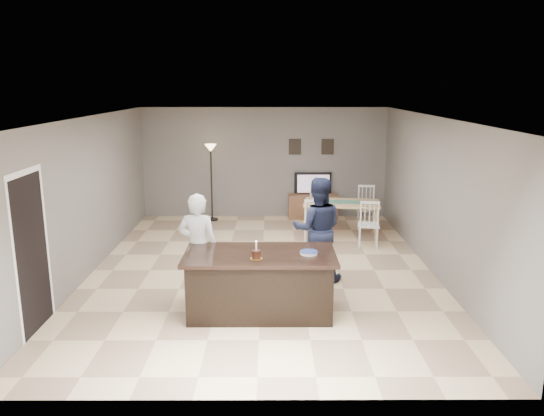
{
  "coord_description": "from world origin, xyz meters",
  "views": [
    {
      "loc": [
        0.15,
        -8.96,
        3.23
      ],
      "look_at": [
        0.18,
        -0.3,
        1.21
      ],
      "focal_mm": 35.0,
      "sensor_mm": 36.0,
      "label": 1
    }
  ],
  "objects_px": {
    "man": "(317,229)",
    "plate_stack": "(309,253)",
    "kitchen_island": "(260,283)",
    "birthday_cake": "(256,254)",
    "television": "(313,183)",
    "floor_lamp": "(211,162)",
    "woman": "(198,247)",
    "tv_console": "(313,206)",
    "dining_table": "(342,208)"
  },
  "relations": [
    {
      "from": "television",
      "to": "birthday_cake",
      "type": "relative_size",
      "value": 3.53
    },
    {
      "from": "birthday_cake",
      "to": "floor_lamp",
      "type": "height_order",
      "value": "floor_lamp"
    },
    {
      "from": "tv_console",
      "to": "dining_table",
      "type": "xyz_separation_m",
      "value": [
        0.49,
        -1.57,
        0.33
      ]
    },
    {
      "from": "man",
      "to": "plate_stack",
      "type": "bearing_deg",
      "value": 82.71
    },
    {
      "from": "dining_table",
      "to": "birthday_cake",
      "type": "bearing_deg",
      "value": -104.48
    },
    {
      "from": "woman",
      "to": "tv_console",
      "type": "bearing_deg",
      "value": -105.64
    },
    {
      "from": "tv_console",
      "to": "floor_lamp",
      "type": "bearing_deg",
      "value": -176.39
    },
    {
      "from": "tv_console",
      "to": "birthday_cake",
      "type": "xyz_separation_m",
      "value": [
        -1.24,
        -5.8,
        0.66
      ]
    },
    {
      "from": "man",
      "to": "birthday_cake",
      "type": "bearing_deg",
      "value": 60.96
    },
    {
      "from": "tv_console",
      "to": "woman",
      "type": "xyz_separation_m",
      "value": [
        -2.15,
        -5.02,
        0.53
      ]
    },
    {
      "from": "plate_stack",
      "to": "floor_lamp",
      "type": "xyz_separation_m",
      "value": [
        -1.96,
        5.45,
        0.52
      ]
    },
    {
      "from": "floor_lamp",
      "to": "birthday_cake",
      "type": "bearing_deg",
      "value": -77.73
    },
    {
      "from": "birthday_cake",
      "to": "tv_console",
      "type": "bearing_deg",
      "value": 77.9
    },
    {
      "from": "television",
      "to": "birthday_cake",
      "type": "xyz_separation_m",
      "value": [
        -1.24,
        -5.87,
        0.1
      ]
    },
    {
      "from": "man",
      "to": "dining_table",
      "type": "xyz_separation_m",
      "value": [
        0.76,
        2.65,
        -0.25
      ]
    },
    {
      "from": "television",
      "to": "plate_stack",
      "type": "relative_size",
      "value": 3.59
    },
    {
      "from": "birthday_cake",
      "to": "plate_stack",
      "type": "distance_m",
      "value": 0.76
    },
    {
      "from": "birthday_cake",
      "to": "man",
      "type": "bearing_deg",
      "value": 58.31
    },
    {
      "from": "television",
      "to": "man",
      "type": "xyz_separation_m",
      "value": [
        -0.27,
        -4.29,
        0.02
      ]
    },
    {
      "from": "man",
      "to": "kitchen_island",
      "type": "bearing_deg",
      "value": 57.96
    },
    {
      "from": "plate_stack",
      "to": "floor_lamp",
      "type": "relative_size",
      "value": 0.14
    },
    {
      "from": "floor_lamp",
      "to": "tv_console",
      "type": "bearing_deg",
      "value": 3.61
    },
    {
      "from": "television",
      "to": "woman",
      "type": "relative_size",
      "value": 0.55
    },
    {
      "from": "plate_stack",
      "to": "floor_lamp",
      "type": "bearing_deg",
      "value": 109.8
    },
    {
      "from": "birthday_cake",
      "to": "plate_stack",
      "type": "xyz_separation_m",
      "value": [
        0.74,
        0.2,
        -0.04
      ]
    },
    {
      "from": "television",
      "to": "woman",
      "type": "bearing_deg",
      "value": 67.11
    },
    {
      "from": "television",
      "to": "floor_lamp",
      "type": "bearing_deg",
      "value": 5.22
    },
    {
      "from": "man",
      "to": "floor_lamp",
      "type": "distance_m",
      "value": 4.66
    },
    {
      "from": "tv_console",
      "to": "dining_table",
      "type": "height_order",
      "value": "dining_table"
    },
    {
      "from": "television",
      "to": "floor_lamp",
      "type": "height_order",
      "value": "floor_lamp"
    },
    {
      "from": "kitchen_island",
      "to": "birthday_cake",
      "type": "xyz_separation_m",
      "value": [
        -0.04,
        -0.23,
        0.51
      ]
    },
    {
      "from": "tv_console",
      "to": "birthday_cake",
      "type": "height_order",
      "value": "birthday_cake"
    },
    {
      "from": "floor_lamp",
      "to": "plate_stack",
      "type": "bearing_deg",
      "value": -70.2
    },
    {
      "from": "dining_table",
      "to": "floor_lamp",
      "type": "height_order",
      "value": "floor_lamp"
    },
    {
      "from": "kitchen_island",
      "to": "man",
      "type": "height_order",
      "value": "man"
    },
    {
      "from": "kitchen_island",
      "to": "birthday_cake",
      "type": "relative_size",
      "value": 8.3
    },
    {
      "from": "tv_console",
      "to": "floor_lamp",
      "type": "height_order",
      "value": "floor_lamp"
    },
    {
      "from": "television",
      "to": "birthday_cake",
      "type": "height_order",
      "value": "birthday_cake"
    },
    {
      "from": "woman",
      "to": "television",
      "type": "bearing_deg",
      "value": -105.36
    },
    {
      "from": "man",
      "to": "television",
      "type": "bearing_deg",
      "value": -90.9
    },
    {
      "from": "kitchen_island",
      "to": "floor_lamp",
      "type": "relative_size",
      "value": 1.16
    },
    {
      "from": "woman",
      "to": "birthday_cake",
      "type": "relative_size",
      "value": 6.39
    },
    {
      "from": "kitchen_island",
      "to": "plate_stack",
      "type": "relative_size",
      "value": 8.44
    },
    {
      "from": "woman",
      "to": "man",
      "type": "bearing_deg",
      "value": -149.45
    },
    {
      "from": "television",
      "to": "floor_lamp",
      "type": "distance_m",
      "value": 2.55
    },
    {
      "from": "woman",
      "to": "floor_lamp",
      "type": "height_order",
      "value": "floor_lamp"
    },
    {
      "from": "kitchen_island",
      "to": "man",
      "type": "xyz_separation_m",
      "value": [
        0.93,
        1.35,
        0.42
      ]
    },
    {
      "from": "man",
      "to": "tv_console",
      "type": "bearing_deg",
      "value": -90.96
    },
    {
      "from": "television",
      "to": "dining_table",
      "type": "xyz_separation_m",
      "value": [
        0.49,
        -1.64,
        -0.24
      ]
    },
    {
      "from": "man",
      "to": "floor_lamp",
      "type": "height_order",
      "value": "floor_lamp"
    }
  ]
}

